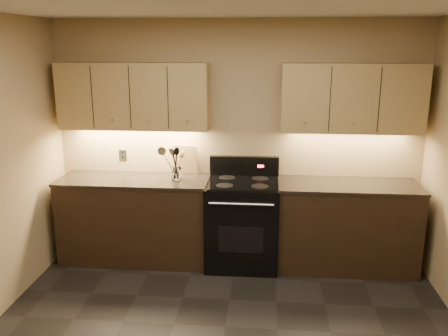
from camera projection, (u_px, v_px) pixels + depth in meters
The scene contains 15 objects.
ceiling at pixel (219, 0), 2.95m from camera, with size 4.00×4.00×0.00m, color silver.
wall_back at pixel (237, 141), 5.21m from camera, with size 4.00×0.04×2.60m, color tan.
counter_left at pixel (136, 219), 5.22m from camera, with size 1.62×0.62×0.93m.
counter_right at pixel (346, 226), 5.03m from camera, with size 1.46×0.62×0.93m.
stove at pixel (242, 222), 5.10m from camera, with size 0.76×0.68×1.14m.
upper_cab_left at pixel (134, 96), 5.03m from camera, with size 1.60×0.30×0.70m, color tan.
upper_cab_right at pixel (352, 98), 4.83m from camera, with size 1.44×0.30×0.70m, color tan.
outlet_plate at pixel (123, 155), 5.36m from camera, with size 0.09×0.01×0.12m, color #B2B5BA.
utensil_crock at pixel (177, 174), 5.06m from camera, with size 0.14×0.14×0.13m.
cutting_board at pixel (186, 159), 5.27m from camera, with size 0.27×0.02×0.34m, color tan.
wooden_spoon at pixel (173, 165), 5.02m from camera, with size 0.06×0.06×0.30m, color tan, non-canonical shape.
black_spoon at pixel (175, 163), 5.03m from camera, with size 0.06×0.06×0.34m, color black, non-canonical shape.
black_turner at pixel (178, 164), 5.00m from camera, with size 0.08×0.08×0.33m, color black, non-canonical shape.
steel_spatula at pixel (179, 162), 5.02m from camera, with size 0.08×0.08×0.36m, color silver, non-canonical shape.
steel_skimmer at pixel (178, 162), 5.00m from camera, with size 0.09×0.09×0.36m, color silver, non-canonical shape.
Camera 1 is at (0.31, -3.11, 2.33)m, focal length 38.00 mm.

